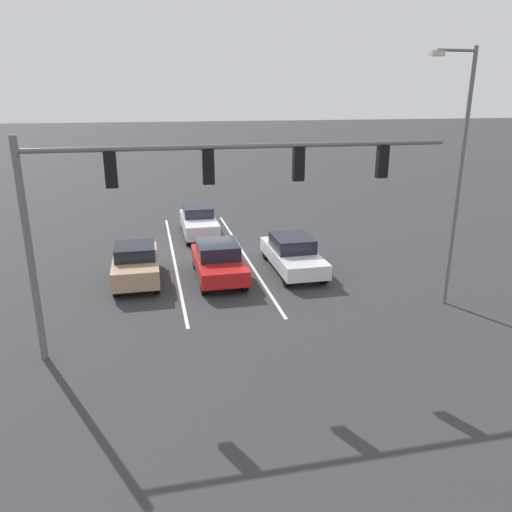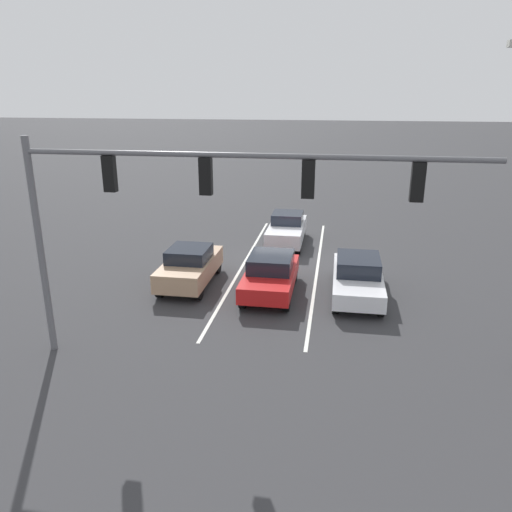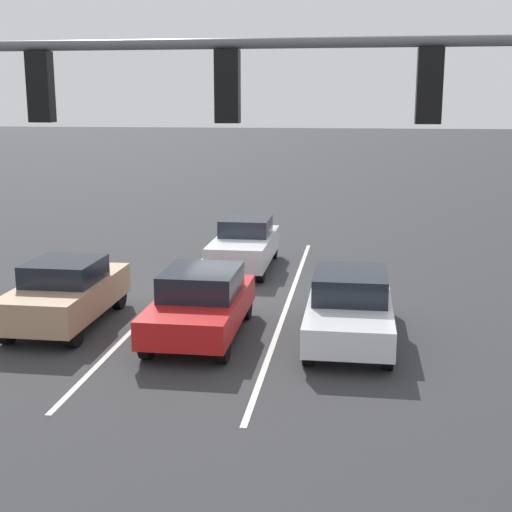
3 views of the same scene
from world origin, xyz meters
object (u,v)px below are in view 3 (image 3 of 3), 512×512
object	(u,v)px
car_red_midlane_front	(201,302)
car_white_leftlane_front	(350,305)
car_tan_rightlane_front	(66,292)
car_silver_midlane_second	(245,244)
traffic_signal_gantry	(3,124)

from	to	relation	value
car_red_midlane_front	car_white_leftlane_front	size ratio (longest dim) A/B	0.90
car_red_midlane_front	car_tan_rightlane_front	size ratio (longest dim) A/B	1.03
car_white_leftlane_front	car_silver_midlane_second	world-z (taller)	car_silver_midlane_second
car_white_leftlane_front	car_red_midlane_front	bearing A→B (deg)	6.52
car_white_leftlane_front	traffic_signal_gantry	size ratio (longest dim) A/B	0.38
car_tan_rightlane_front	traffic_signal_gantry	size ratio (longest dim) A/B	0.34
car_silver_midlane_second	car_tan_rightlane_front	bearing A→B (deg)	62.97
car_tan_rightlane_front	car_silver_midlane_second	world-z (taller)	car_silver_midlane_second
car_silver_midlane_second	traffic_signal_gantry	bearing A→B (deg)	83.05
car_red_midlane_front	car_white_leftlane_front	world-z (taller)	car_red_midlane_front
car_red_midlane_front	car_silver_midlane_second	bearing A→B (deg)	-89.33
car_red_midlane_front	car_tan_rightlane_front	xyz separation A→B (m)	(3.30, -0.38, 0.01)
car_red_midlane_front	car_white_leftlane_front	xyz separation A→B (m)	(-3.29, -0.38, -0.04)
car_white_leftlane_front	traffic_signal_gantry	distance (m)	8.59
traffic_signal_gantry	car_white_leftlane_front	bearing A→B (deg)	-129.94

